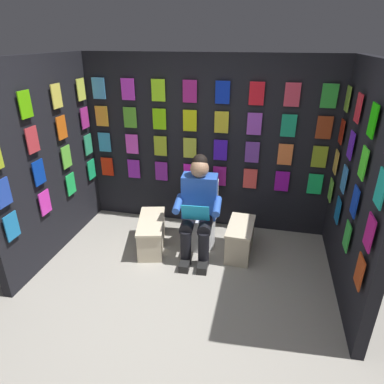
% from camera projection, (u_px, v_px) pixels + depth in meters
% --- Properties ---
extents(ground_plane, '(30.00, 30.00, 0.00)m').
position_uv_depth(ground_plane, '(164.00, 325.00, 3.05)').
color(ground_plane, '#9E998E').
extents(display_wall_back, '(3.25, 0.14, 2.21)m').
position_uv_depth(display_wall_back, '(206.00, 145.00, 4.33)').
color(display_wall_back, black).
rests_on(display_wall_back, ground).
extents(display_wall_left, '(0.14, 1.93, 2.21)m').
position_uv_depth(display_wall_left, '(359.00, 187.00, 3.11)').
color(display_wall_left, black).
rests_on(display_wall_left, ground).
extents(display_wall_right, '(0.14, 1.93, 2.21)m').
position_uv_depth(display_wall_right, '(46.00, 161.00, 3.77)').
color(display_wall_right, black).
rests_on(display_wall_right, ground).
extents(toilet, '(0.42, 0.57, 0.77)m').
position_uv_depth(toilet, '(201.00, 219.00, 4.17)').
color(toilet, white).
rests_on(toilet, ground).
extents(person_reading, '(0.54, 0.70, 1.19)m').
position_uv_depth(person_reading, '(198.00, 207.00, 3.85)').
color(person_reading, blue).
rests_on(person_reading, ground).
extents(comic_longbox_near, '(0.31, 0.59, 0.39)m').
position_uv_depth(comic_longbox_near, '(240.00, 239.00, 3.99)').
color(comic_longbox_near, beige).
rests_on(comic_longbox_near, ground).
extents(comic_longbox_far, '(0.46, 0.76, 0.37)m').
position_uv_depth(comic_longbox_far, '(152.00, 233.00, 4.12)').
color(comic_longbox_far, beige).
rests_on(comic_longbox_far, ground).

